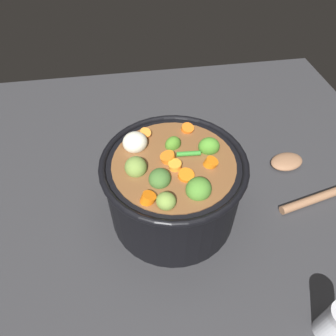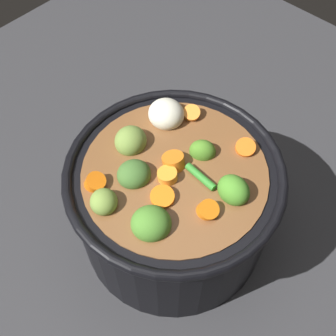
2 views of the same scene
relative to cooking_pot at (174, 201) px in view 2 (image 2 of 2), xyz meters
The scene contains 2 objects.
ground_plane 0.08m from the cooking_pot, 28.59° to the left, with size 1.10×1.10×0.00m, color #2D2D30.
cooking_pot is the anchor object (origin of this frame).
Camera 2 is at (0.18, -0.20, 0.54)m, focal length 46.07 mm.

